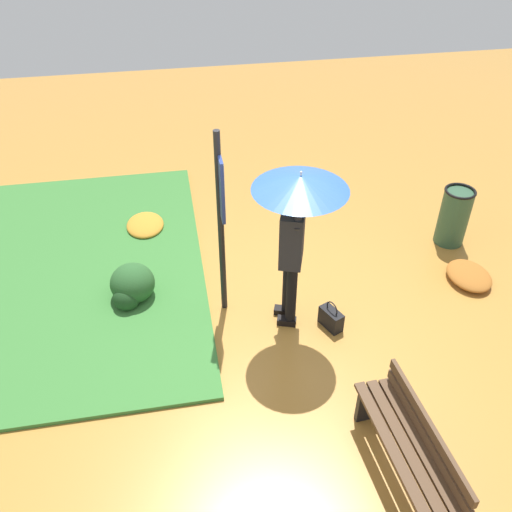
{
  "coord_description": "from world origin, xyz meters",
  "views": [
    {
      "loc": [
        4.58,
        -1.05,
        4.56
      ],
      "look_at": [
        -0.16,
        -0.2,
        0.85
      ],
      "focal_mm": 38.52,
      "sensor_mm": 36.0,
      "label": 1
    }
  ],
  "objects_px": {
    "person_with_umbrella": "(296,211)",
    "park_bench": "(408,449)",
    "handbag": "(331,318)",
    "trash_bin": "(454,216)",
    "info_sign_post": "(221,206)"
  },
  "relations": [
    {
      "from": "info_sign_post",
      "to": "trash_bin",
      "type": "distance_m",
      "value": 3.51
    },
    {
      "from": "handbag",
      "to": "park_bench",
      "type": "xyz_separation_m",
      "value": [
        1.92,
        0.1,
        0.28
      ]
    },
    {
      "from": "person_with_umbrella",
      "to": "trash_bin",
      "type": "xyz_separation_m",
      "value": [
        -1.2,
        2.55,
        -1.13
      ]
    },
    {
      "from": "park_bench",
      "to": "person_with_umbrella",
      "type": "bearing_deg",
      "value": -165.4
    },
    {
      "from": "info_sign_post",
      "to": "trash_bin",
      "type": "height_order",
      "value": "info_sign_post"
    },
    {
      "from": "person_with_umbrella",
      "to": "park_bench",
      "type": "bearing_deg",
      "value": 14.6
    },
    {
      "from": "handbag",
      "to": "park_bench",
      "type": "bearing_deg",
      "value": 2.87
    },
    {
      "from": "info_sign_post",
      "to": "trash_bin",
      "type": "bearing_deg",
      "value": 103.52
    },
    {
      "from": "info_sign_post",
      "to": "handbag",
      "type": "xyz_separation_m",
      "value": [
        0.55,
        1.16,
        -1.32
      ]
    },
    {
      "from": "park_bench",
      "to": "handbag",
      "type": "bearing_deg",
      "value": -177.13
    },
    {
      "from": "handbag",
      "to": "person_with_umbrella",
      "type": "bearing_deg",
      "value": -108.03
    },
    {
      "from": "handbag",
      "to": "trash_bin",
      "type": "height_order",
      "value": "trash_bin"
    },
    {
      "from": "person_with_umbrella",
      "to": "park_bench",
      "type": "distance_m",
      "value": 2.42
    },
    {
      "from": "park_bench",
      "to": "trash_bin",
      "type": "distance_m",
      "value": 3.83
    },
    {
      "from": "handbag",
      "to": "trash_bin",
      "type": "bearing_deg",
      "value": 122.45
    }
  ]
}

